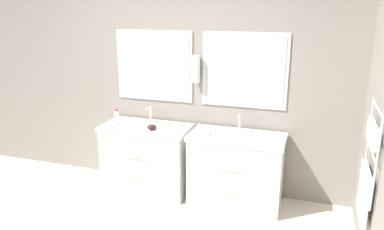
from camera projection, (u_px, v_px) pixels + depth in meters
wall_back at (176, 80)px, 4.41m from camera, size 5.74×0.17×2.60m
vanity_left at (146, 158)px, 4.41m from camera, size 1.03×0.58×0.81m
vanity_right at (235, 170)px, 4.10m from camera, size 1.03×0.58×0.81m
faucet_left at (150, 115)px, 4.42m from camera, size 0.17×0.13×0.20m
faucet_right at (240, 123)px, 4.10m from camera, size 0.17×0.13×0.20m
toiletry_bottle at (117, 118)px, 4.32m from camera, size 0.05×0.05×0.20m
amenity_bowl at (152, 127)px, 4.18m from camera, size 0.10×0.10×0.06m
soap_dish at (206, 133)px, 4.02m from camera, size 0.09×0.06×0.04m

